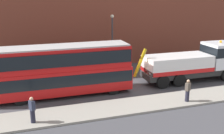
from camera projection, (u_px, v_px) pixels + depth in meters
ground_plane at (135, 86)px, 24.28m from camera, size 120.00×120.00×0.00m
near_kerb at (156, 102)px, 20.42m from camera, size 60.00×2.80×0.15m
recovery_tow_truck at (194, 62)px, 25.29m from camera, size 10.15×2.73×3.67m
double_decker_bus at (62, 69)px, 21.49m from camera, size 11.07×2.66×4.06m
pedestrian_onlooker at (32, 110)px, 16.91m from camera, size 0.41×0.47×1.71m
pedestrian_bystander at (188, 91)px, 20.22m from camera, size 0.47×0.41×1.71m
street_lamp at (112, 37)px, 28.55m from camera, size 0.36×0.36×5.83m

